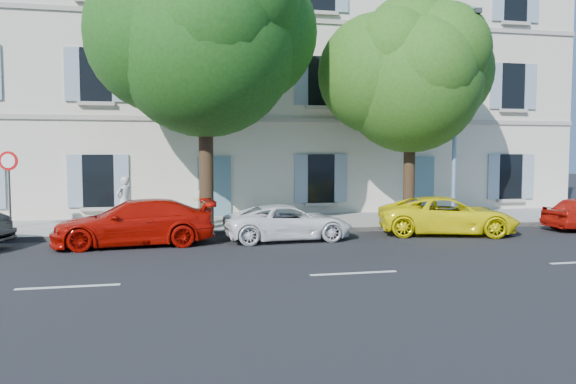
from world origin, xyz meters
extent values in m
plane|color=black|center=(0.00, 0.00, 0.00)|extent=(90.00, 90.00, 0.00)
cube|color=#A09E96|center=(0.00, 4.45, 0.07)|extent=(36.00, 4.50, 0.15)
cube|color=#9E998E|center=(0.00, 2.28, 0.08)|extent=(36.00, 0.16, 0.16)
cube|color=beige|center=(0.00, 10.20, 6.00)|extent=(28.00, 7.00, 12.00)
imported|color=#A80C04|center=(-4.98, 0.92, 0.66)|extent=(4.67, 2.11, 1.33)
imported|color=white|center=(-0.43, 0.93, 0.55)|extent=(4.00, 1.99, 1.09)
imported|color=#F7E80A|center=(4.93, 1.02, 0.62)|extent=(4.85, 3.19, 1.24)
cylinder|color=#3A2819|center=(-2.76, 2.98, 2.04)|extent=(0.47, 0.47, 3.78)
ellipsoid|color=#215E18|center=(-2.76, 2.98, 6.19)|extent=(6.04, 6.04, 6.65)
cylinder|color=#3A2819|center=(4.65, 3.40, 1.73)|extent=(0.42, 0.42, 3.16)
ellipsoid|color=#37731D|center=(4.65, 3.40, 5.23)|extent=(5.13, 5.13, 5.64)
cylinder|color=#383A3D|center=(-8.80, 2.96, 1.24)|extent=(0.06, 0.06, 2.18)
cylinder|color=red|center=(-8.80, 2.93, 2.42)|extent=(0.59, 0.17, 0.59)
cylinder|color=#7293BF|center=(6.14, 2.85, 3.83)|extent=(0.15, 0.15, 7.36)
cylinder|color=#7293BF|center=(6.14, 2.21, 7.51)|extent=(0.29, 1.29, 0.09)
cube|color=#383A3D|center=(6.14, 1.57, 7.37)|extent=(0.29, 0.44, 0.17)
imported|color=silver|center=(-5.50, 4.48, 1.00)|extent=(0.73, 0.72, 1.70)
imported|color=tan|center=(-2.77, 4.24, 0.97)|extent=(0.93, 0.80, 1.64)
camera|label=1|loc=(-4.03, -15.73, 2.70)|focal=35.00mm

